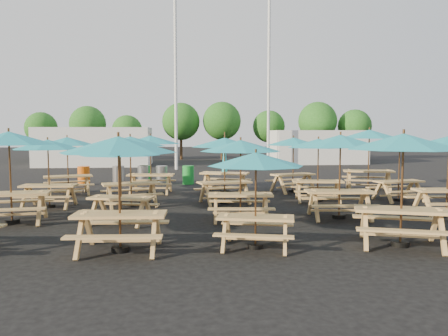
{
  "coord_description": "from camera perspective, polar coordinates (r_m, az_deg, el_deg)",
  "views": [
    {
      "loc": [
        -1.49,
        -14.75,
        2.43
      ],
      "look_at": [
        0.0,
        1.5,
        1.1
      ],
      "focal_mm": 35.0,
      "sensor_mm": 36.0,
      "label": 1
    }
  ],
  "objects": [
    {
      "name": "picnic_unit_3",
      "position": [
        17.94,
        -19.8,
        2.97
      ],
      "size": [
        2.85,
        2.85,
        2.27
      ],
      "rotation": [
        0.0,
        0.0,
        0.32
      ],
      "color": "tan",
      "rests_on": "ground"
    },
    {
      "name": "event_tent_0",
      "position": [
        33.41,
        -16.49,
        2.7
      ],
      "size": [
        8.0,
        4.0,
        2.8
      ],
      "primitive_type": "cube",
      "color": "silver",
      "rests_on": "ground"
    },
    {
      "name": "waste_bin_1",
      "position": [
        21.1,
        -13.62,
        -0.9
      ],
      "size": [
        0.54,
        0.54,
        0.87
      ],
      "primitive_type": "cylinder",
      "color": "gray",
      "rests_on": "ground"
    },
    {
      "name": "waste_bin_5",
      "position": [
        20.63,
        -4.69,
        -0.91
      ],
      "size": [
        0.54,
        0.54,
        0.87
      ],
      "primitive_type": "cylinder",
      "color": "#19892C",
      "rests_on": "ground"
    },
    {
      "name": "picnic_unit_18",
      "position": [
        16.62,
        21.98,
        2.48
      ],
      "size": [
        2.49,
        2.49,
        2.17
      ],
      "rotation": [
        0.0,
        0.0,
        0.17
      ],
      "color": "tan",
      "rests_on": "ground"
    },
    {
      "name": "waste_bin_4",
      "position": [
        20.65,
        -8.1,
        -0.93
      ],
      "size": [
        0.54,
        0.54,
        0.87
      ],
      "primitive_type": "cylinder",
      "color": "gray",
      "rests_on": "ground"
    },
    {
      "name": "picnic_unit_15",
      "position": [
        17.92,
        9.05,
        3.12
      ],
      "size": [
        2.81,
        2.81,
        2.25
      ],
      "rotation": [
        0.0,
        0.0,
        0.31
      ],
      "color": "tan",
      "rests_on": "ground"
    },
    {
      "name": "picnic_unit_14",
      "position": [
        15.61,
        12.22,
        2.8
      ],
      "size": [
        2.54,
        2.54,
        2.23
      ],
      "rotation": [
        0.0,
        0.0,
        -0.16
      ],
      "color": "tan",
      "rests_on": "ground"
    },
    {
      "name": "waste_bin_2",
      "position": [
        20.87,
        -10.48,
        -0.9
      ],
      "size": [
        0.54,
        0.54,
        0.87
      ],
      "primitive_type": "cylinder",
      "color": "gray",
      "rests_on": "ground"
    },
    {
      "name": "picnic_unit_19",
      "position": [
        19.12,
        18.45,
        3.88
      ],
      "size": [
        3.16,
        3.16,
        2.57
      ],
      "rotation": [
        0.0,
        0.0,
        -0.28
      ],
      "color": "tan",
      "rests_on": "ground"
    },
    {
      "name": "mast_1",
      "position": [
        31.53,
        5.86,
        11.14
      ],
      "size": [
        0.2,
        0.2,
        12.0
      ],
      "primitive_type": "cylinder",
      "color": "silver",
      "rests_on": "ground"
    },
    {
      "name": "waste_bin_3",
      "position": [
        20.94,
        -10.32,
        -0.88
      ],
      "size": [
        0.54,
        0.54,
        0.87
      ],
      "primitive_type": "cylinder",
      "color": "#19892C",
      "rests_on": "ground"
    },
    {
      "name": "tree_5",
      "position": [
        40.18,
        5.86,
        5.41
      ],
      "size": [
        2.94,
        2.94,
        4.45
      ],
      "color": "#382314",
      "rests_on": "ground"
    },
    {
      "name": "picnic_unit_1",
      "position": [
        12.88,
        -26.27,
        3.02
      ],
      "size": [
        2.79,
        2.79,
        2.48
      ],
      "rotation": [
        0.0,
        0.0,
        0.14
      ],
      "color": "tan",
      "rests_on": "ground"
    },
    {
      "name": "ground",
      "position": [
        15.02,
        0.52,
        -4.65
      ],
      "size": [
        120.0,
        120.0,
        0.0
      ],
      "primitive_type": "plane",
      "color": "black",
      "rests_on": "ground"
    },
    {
      "name": "tree_3",
      "position": [
        39.48,
        -5.64,
        6.05
      ],
      "size": [
        3.36,
        3.36,
        5.09
      ],
      "color": "#382314",
      "rests_on": "ground"
    },
    {
      "name": "tree_6",
      "position": [
        39.44,
        12.13,
        6.0
      ],
      "size": [
        3.38,
        3.38,
        5.13
      ],
      "color": "#382314",
      "rests_on": "ground"
    },
    {
      "name": "picnic_unit_8",
      "position": [
        9.07,
        4.18,
        0.55
      ],
      "size": [
        2.44,
        2.44,
        2.04
      ],
      "rotation": [
        0.0,
        0.0,
        -0.24
      ],
      "color": "tan",
      "rests_on": "ground"
    },
    {
      "name": "tree_7",
      "position": [
        40.6,
        16.7,
        5.26
      ],
      "size": [
        2.95,
        2.95,
        4.48
      ],
      "color": "#382314",
      "rests_on": "ground"
    },
    {
      "name": "picnic_unit_6",
      "position": [
        14.62,
        -12.15,
        3.0
      ],
      "size": [
        2.86,
        2.86,
        2.32
      ],
      "rotation": [
        0.0,
        0.0,
        0.28
      ],
      "color": "tan",
      "rests_on": "ground"
    },
    {
      "name": "mast_0",
      "position": [
        28.98,
        -6.33,
        11.71
      ],
      "size": [
        0.2,
        0.2,
        12.0
      ],
      "primitive_type": "cylinder",
      "color": "silver",
      "rests_on": "ground"
    },
    {
      "name": "picnic_unit_2",
      "position": [
        15.14,
        -22.02,
        2.48
      ],
      "size": [
        2.31,
        2.31,
        2.22
      ],
      "rotation": [
        0.0,
        0.0,
        -0.04
      ],
      "color": "tan",
      "rests_on": "ground"
    },
    {
      "name": "picnic_unit_10",
      "position": [
        14.83,
        0.09,
        2.95
      ],
      "size": [
        2.73,
        2.73,
        2.27
      ],
      "rotation": [
        0.0,
        0.0,
        0.24
      ],
      "color": "tan",
      "rests_on": "ground"
    },
    {
      "name": "picnic_unit_5",
      "position": [
        11.88,
        -13.41,
        1.87
      ],
      "size": [
        2.61,
        2.61,
        2.15
      ],
      "rotation": [
        0.0,
        0.0,
        -0.26
      ],
      "color": "tan",
      "rests_on": "ground"
    },
    {
      "name": "waste_bin_0",
      "position": [
        21.17,
        -17.85,
        -0.97
      ],
      "size": [
        0.54,
        0.54,
        0.87
      ],
      "primitive_type": "cylinder",
      "color": "#DD580D",
      "rests_on": "ground"
    },
    {
      "name": "tree_2",
      "position": [
        38.72,
        -12.55,
        4.84
      ],
      "size": [
        2.59,
        2.59,
        3.93
      ],
      "color": "#382314",
      "rests_on": "ground"
    },
    {
      "name": "picnic_unit_12",
      "position": [
        9.94,
        22.38,
        2.57
      ],
      "size": [
        3.07,
        3.07,
        2.43
      ],
      "rotation": [
        0.0,
        0.0,
        -0.33
      ],
      "color": "tan",
      "rests_on": "ground"
    },
    {
      "name": "event_tent_1",
      "position": [
        35.36,
        12.04,
        2.73
      ],
      "size": [
        7.0,
        4.0,
        2.6
      ],
      "primitive_type": "cube",
      "color": "silver",
      "rests_on": "ground"
    },
    {
      "name": "picnic_unit_11",
      "position": [
        17.59,
        0.08,
        0.02
      ],
      "size": [
        2.35,
        2.2,
        2.45
      ],
      "rotation": [
        0.0,
        0.0,
        -0.32
      ],
      "color": "tan",
      "rests_on": "ground"
    },
    {
      "name": "picnic_unit_9",
      "position": [
        11.93,
        2.19,
        2.42
      ],
      "size": [
        2.42,
        2.42,
        2.25
      ],
      "rotation": [
        0.0,
        0.0,
        -0.09
      ],
      "color": "tan",
      "rests_on": "ground"
    },
    {
      "name": "picnic_unit_7",
      "position": [
        17.52,
        -9.59,
        3.31
      ],
      "size": [
        2.54,
        2.54,
        2.33
      ],
      "rotation": [
        0.0,
        0.0,
        -0.11
      ],
      "color": "tan",
      "rests_on": "ground"
    },
    {
      "name": "tree_4",
      "position": [
        39.17,
        -0.27,
        6.16
      ],
      "size": [
        3.41,
        3.41,
        5.17
      ],
      "color": "#382314",
      "rests_on": "ground"
    },
    {
      "name": "tree_0",
      "position": [
        41.93,
        -22.78,
        4.84
      ],
      "size": [
        2.8,
        2.8,
        4.24
      ],
      "color": "#382314",
      "rests_on": "ground"
    },
    {
      "name": "picnic_unit_13",
      "position": [
        12.66,
        14.96,
        2.97
      ],
      "size": [
        2.56,
        2.56,
        2.39
      ],
      "rotation": [
        0.0,
        0.0,
        -0.08
      ],
      "color": "tan",
      "rests_on": "ground"
    },
    {
      "name": "tree_1",
      "position": [
        39.53,
        -17.37,
        5.49
      ],
      "size": [
        3.11,
        3.11,
        4.72
      ],
      "color": "#382314",
      "rests_on": "ground"
    },
    {
      "name": "picnic_unit_4",
      "position": [
        9.02,
        -13.61,
        2.29
      ],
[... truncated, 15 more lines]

